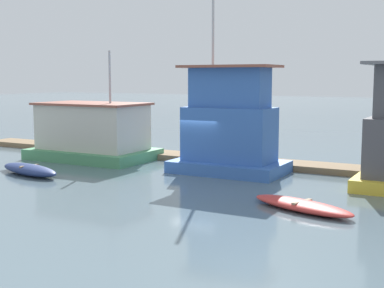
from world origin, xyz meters
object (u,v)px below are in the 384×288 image
(dinghy_navy, at_px, (29,170))
(dinghy_red, at_px, (302,205))
(houseboat_blue, at_px, (229,128))
(houseboat_green, at_px, (93,133))
(mooring_post_far_left, at_px, (48,136))

(dinghy_navy, distance_m, dinghy_red, 13.05)
(houseboat_blue, bearing_deg, dinghy_red, -46.15)
(houseboat_blue, bearing_deg, houseboat_green, 178.46)
(dinghy_navy, relative_size, mooring_post_far_left, 2.15)
(dinghy_navy, relative_size, dinghy_red, 1.01)
(houseboat_green, relative_size, houseboat_blue, 0.73)
(houseboat_green, bearing_deg, houseboat_blue, -1.54)
(dinghy_red, xyz_separation_m, mooring_post_far_left, (-17.97, 6.79, 0.79))
(dinghy_red, bearing_deg, mooring_post_far_left, 159.30)
(houseboat_blue, bearing_deg, dinghy_navy, -147.38)
(dinghy_red, bearing_deg, houseboat_blue, 133.85)
(dinghy_red, relative_size, mooring_post_far_left, 2.13)
(houseboat_green, height_order, mooring_post_far_left, houseboat_green)
(mooring_post_far_left, bearing_deg, houseboat_blue, -6.07)
(houseboat_blue, xyz_separation_m, dinghy_navy, (-7.82, -5.01, -1.86))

